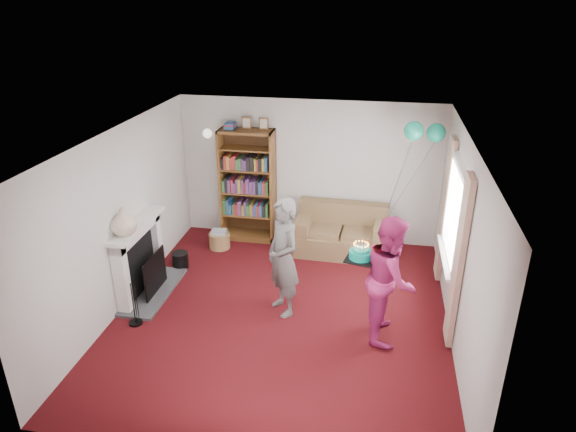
% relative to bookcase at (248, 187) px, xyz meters
% --- Properties ---
extents(ground, '(5.00, 5.00, 0.00)m').
position_rel_bookcase_xyz_m(ground, '(1.04, -2.30, -0.98)').
color(ground, '#370908').
rests_on(ground, ground).
extents(wall_back, '(4.50, 0.02, 2.50)m').
position_rel_bookcase_xyz_m(wall_back, '(1.04, 0.21, 0.27)').
color(wall_back, silver).
rests_on(wall_back, ground).
extents(wall_left, '(0.02, 5.00, 2.50)m').
position_rel_bookcase_xyz_m(wall_left, '(-1.22, -2.30, 0.27)').
color(wall_left, silver).
rests_on(wall_left, ground).
extents(wall_right, '(0.02, 5.00, 2.50)m').
position_rel_bookcase_xyz_m(wall_right, '(3.30, -2.30, 0.27)').
color(wall_right, silver).
rests_on(wall_right, ground).
extents(ceiling, '(4.50, 5.00, 0.01)m').
position_rel_bookcase_xyz_m(ceiling, '(1.04, -2.30, 1.53)').
color(ceiling, white).
rests_on(ceiling, wall_back).
extents(fireplace, '(0.55, 1.80, 1.12)m').
position_rel_bookcase_xyz_m(fireplace, '(-1.04, -2.11, -0.46)').
color(fireplace, '#3F3F42').
rests_on(fireplace, ground).
extents(window_bay, '(0.14, 2.02, 2.20)m').
position_rel_bookcase_xyz_m(window_bay, '(3.25, -1.70, 0.23)').
color(window_bay, white).
rests_on(window_bay, ground).
extents(wall_sconce, '(0.16, 0.23, 0.16)m').
position_rel_bookcase_xyz_m(wall_sconce, '(-0.71, 0.06, 0.91)').
color(wall_sconce, gold).
rests_on(wall_sconce, ground).
extents(bookcase, '(0.94, 0.42, 2.20)m').
position_rel_bookcase_xyz_m(bookcase, '(0.00, 0.00, 0.00)').
color(bookcase, '#472B14').
rests_on(bookcase, ground).
extents(sofa, '(1.54, 0.82, 0.82)m').
position_rel_bookcase_xyz_m(sofa, '(1.70, -0.24, -0.66)').
color(sofa, olive).
rests_on(sofa, ground).
extents(wicker_basket, '(0.36, 0.36, 0.33)m').
position_rel_bookcase_xyz_m(wicker_basket, '(-0.41, -0.52, -0.83)').
color(wicker_basket, '#987B47').
rests_on(wicker_basket, ground).
extents(person_striped, '(0.70, 0.73, 1.68)m').
position_rel_bookcase_xyz_m(person_striped, '(1.05, -2.21, -0.13)').
color(person_striped, black).
rests_on(person_striped, ground).
extents(person_magenta, '(0.64, 0.81, 1.66)m').
position_rel_bookcase_xyz_m(person_magenta, '(2.47, -2.49, -0.14)').
color(person_magenta, '#AE2261').
rests_on(person_magenta, ground).
extents(birthday_cake, '(0.35, 0.35, 0.22)m').
position_rel_bookcase_xyz_m(birthday_cake, '(2.08, -2.43, 0.13)').
color(birthday_cake, black).
rests_on(birthday_cake, ground).
extents(balloons, '(0.82, 0.66, 1.78)m').
position_rel_bookcase_xyz_m(balloons, '(2.80, -0.55, 1.24)').
color(balloons, '#3F3F3F').
rests_on(balloons, ground).
extents(mantel_vase, '(0.38, 0.38, 0.37)m').
position_rel_bookcase_xyz_m(mantel_vase, '(-1.08, -2.45, 0.34)').
color(mantel_vase, beige).
rests_on(mantel_vase, fireplace).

